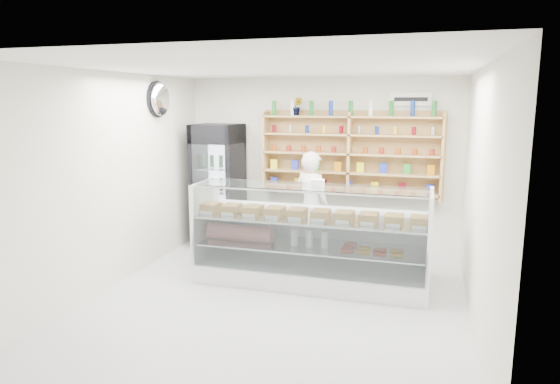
% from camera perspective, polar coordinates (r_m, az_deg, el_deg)
% --- Properties ---
extents(room, '(5.00, 5.00, 5.00)m').
position_cam_1_polar(room, '(5.87, -0.49, 0.32)').
color(room, '#A5A5AA').
rests_on(room, ground).
extents(display_counter, '(3.08, 0.92, 1.34)m').
position_cam_1_polar(display_counter, '(6.74, 3.47, -7.44)').
color(display_counter, white).
rests_on(display_counter, floor).
extents(shop_worker, '(0.72, 0.61, 1.68)m').
position_cam_1_polar(shop_worker, '(7.72, 3.60, -1.51)').
color(shop_worker, silver).
rests_on(shop_worker, floor).
extents(drinks_cooler, '(0.75, 0.73, 2.05)m').
position_cam_1_polar(drinks_cooler, '(8.41, -7.08, 0.73)').
color(drinks_cooler, black).
rests_on(drinks_cooler, floor).
extents(wall_shelving, '(2.84, 0.28, 1.33)m').
position_cam_1_polar(wall_shelving, '(8.00, 7.94, 4.31)').
color(wall_shelving, tan).
rests_on(wall_shelving, back_wall).
extents(potted_plant, '(0.17, 0.14, 0.29)m').
position_cam_1_polar(potted_plant, '(8.13, 2.00, 9.75)').
color(potted_plant, '#1E6626').
rests_on(potted_plant, wall_shelving).
extents(security_mirror, '(0.15, 0.50, 0.50)m').
position_cam_1_polar(security_mirror, '(7.76, -13.51, 10.28)').
color(security_mirror, silver).
rests_on(security_mirror, left_wall).
extents(wall_sign, '(0.62, 0.03, 0.20)m').
position_cam_1_polar(wall_sign, '(8.00, 14.73, 10.22)').
color(wall_sign, white).
rests_on(wall_sign, back_wall).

